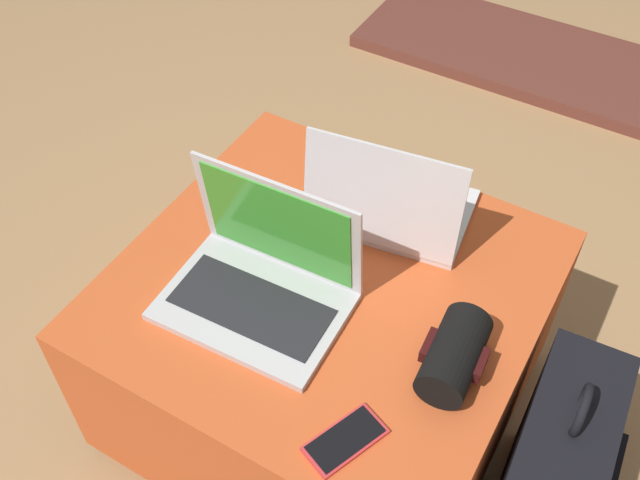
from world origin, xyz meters
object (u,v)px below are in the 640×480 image
wrist_brace (454,355)px  laptop_near (262,278)px  cell_phone (345,440)px  backpack (554,475)px  laptop_far (390,204)px

wrist_brace → laptop_near: bearing=-175.4°
laptop_near → cell_phone: 0.35m
cell_phone → wrist_brace: wrist_brace is taller
backpack → wrist_brace: wrist_brace is taller
backpack → laptop_near: bearing=93.3°
laptop_near → laptop_far: laptop_near is taller
backpack → wrist_brace: size_ratio=2.81×
laptop_far → backpack: (0.50, -0.22, -0.31)m
cell_phone → backpack: backpack is taller
laptop_far → backpack: size_ratio=0.70×
laptop_near → cell_phone: bearing=-35.9°
cell_phone → wrist_brace: bearing=-91.4°
laptop_near → cell_phone: laptop_near is taller
laptop_far → wrist_brace: bearing=126.2°
laptop_far → cell_phone: (0.17, -0.49, -0.05)m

